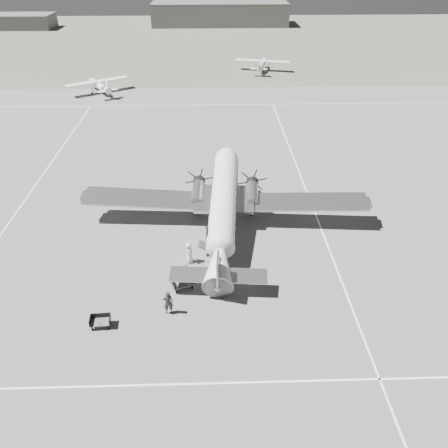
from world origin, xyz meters
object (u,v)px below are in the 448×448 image
(light_plane_left, at_px, (99,86))
(ramp_agent, at_px, (186,272))
(baggage_cart_near, at_px, (183,283))
(baggage_cart_far, at_px, (100,322))
(dc3_airliner, at_px, (223,208))
(passenger, at_px, (189,253))
(shed_secondary, at_px, (23,21))
(ground_crew, at_px, (168,302))
(hangar_main, at_px, (220,13))
(light_plane_right, at_px, (262,65))

(light_plane_left, distance_m, ramp_agent, 54.19)
(light_plane_left, bearing_deg, baggage_cart_near, -103.81)
(ramp_agent, bearing_deg, baggage_cart_far, 157.52)
(dc3_airliner, distance_m, passenger, 5.59)
(shed_secondary, distance_m, ramp_agent, 131.04)
(shed_secondary, xyz_separation_m, light_plane_left, (37.04, -67.85, -0.83))
(ground_crew, xyz_separation_m, passenger, (1.30, 5.98, -0.05))
(ground_crew, relative_size, passenger, 1.06)
(baggage_cart_near, bearing_deg, ground_crew, -129.85)
(baggage_cart_far, bearing_deg, hangar_main, 81.10)
(baggage_cart_far, relative_size, ground_crew, 0.74)
(shed_secondary, relative_size, baggage_cart_near, 10.47)
(light_plane_right, height_order, baggage_cart_far, light_plane_right)
(passenger, bearing_deg, ground_crew, 149.47)
(hangar_main, height_order, ramp_agent, hangar_main)
(shed_secondary, height_order, light_plane_left, shed_secondary)
(shed_secondary, xyz_separation_m, passenger, (54.70, -116.79, -1.04))
(dc3_airliner, relative_size, ground_crew, 13.58)
(light_plane_right, bearing_deg, hangar_main, 111.27)
(baggage_cart_far, xyz_separation_m, ramp_agent, (5.83, 4.83, 0.40))
(shed_secondary, bearing_deg, light_plane_left, -61.37)
(hangar_main, distance_m, passenger, 121.93)
(dc3_airliner, bearing_deg, hangar_main, 93.20)
(shed_secondary, height_order, dc3_airliner, dc3_airliner)
(light_plane_right, bearing_deg, shed_secondary, 155.67)
(dc3_airliner, bearing_deg, shed_secondary, 121.50)
(light_plane_right, bearing_deg, light_plane_left, -140.47)
(hangar_main, relative_size, dc3_airliner, 1.53)
(baggage_cart_far, bearing_deg, shed_secondary, 107.55)
(baggage_cart_far, distance_m, ground_crew, 4.90)
(baggage_cart_near, bearing_deg, light_plane_left, 86.89)
(baggage_cart_near, bearing_deg, dc3_airliner, 44.79)
(ground_crew, height_order, ramp_agent, ground_crew)
(light_plane_left, height_order, baggage_cart_far, light_plane_left)
(dc3_airliner, distance_m, light_plane_right, 59.71)
(hangar_main, distance_m, light_plane_left, 76.41)
(baggage_cart_far, bearing_deg, baggage_cart_near, 30.70)
(hangar_main, relative_size, ramp_agent, 25.41)
(light_plane_left, relative_size, baggage_cart_near, 6.56)
(light_plane_left, bearing_deg, light_plane_right, -6.67)
(baggage_cart_far, bearing_deg, ramp_agent, 35.72)
(shed_secondary, height_order, light_plane_right, shed_secondary)
(dc3_airliner, relative_size, ramp_agent, 16.58)
(baggage_cart_far, distance_m, passenger, 9.38)
(baggage_cart_near, height_order, baggage_cart_far, baggage_cart_near)
(shed_secondary, bearing_deg, baggage_cart_far, -68.56)
(shed_secondary, distance_m, light_plane_left, 77.31)
(ground_crew, bearing_deg, passenger, -113.79)
(baggage_cart_far, bearing_deg, passenger, 46.19)
(ramp_agent, height_order, passenger, passenger)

